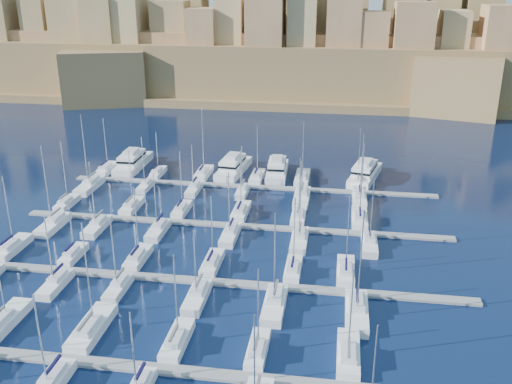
% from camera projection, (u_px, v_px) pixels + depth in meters
% --- Properties ---
extents(ground, '(600.00, 600.00, 0.00)m').
position_uv_depth(ground, '(222.00, 249.00, 101.80)').
color(ground, black).
rests_on(ground, ground).
extents(pontoon_near, '(84.00, 2.00, 0.40)m').
position_uv_depth(pontoon_near, '(165.00, 370.00, 70.31)').
color(pontoon_near, slate).
rests_on(pontoon_near, ground).
extents(pontoon_mid_near, '(84.00, 2.00, 0.40)m').
position_uv_depth(pontoon_mid_near, '(206.00, 281.00, 90.64)').
color(pontoon_mid_near, slate).
rests_on(pontoon_mid_near, ground).
extents(pontoon_mid_far, '(84.00, 2.00, 0.40)m').
position_uv_depth(pontoon_mid_far, '(232.00, 225.00, 110.97)').
color(pontoon_mid_far, slate).
rests_on(pontoon_mid_far, ground).
extents(pontoon_far, '(84.00, 2.00, 0.40)m').
position_uv_depth(pontoon_far, '(250.00, 187.00, 131.30)').
color(pontoon_far, slate).
rests_on(pontoon_far, ground).
extents(sailboat_1, '(3.07, 10.24, 14.93)m').
position_uv_depth(sailboat_1, '(4.00, 321.00, 79.15)').
color(sailboat_1, white).
rests_on(sailboat_1, ground).
extents(sailboat_2, '(3.26, 10.88, 16.42)m').
position_uv_depth(sailboat_2, '(92.00, 328.00, 77.65)').
color(sailboat_2, white).
rests_on(sailboat_2, ground).
extents(sailboat_3, '(2.67, 8.90, 13.38)m').
position_uv_depth(sailboat_3, '(177.00, 341.00, 75.05)').
color(sailboat_3, white).
rests_on(sailboat_3, ground).
extents(sailboat_4, '(2.45, 8.15, 12.47)m').
position_uv_depth(sailboat_4, '(258.00, 350.00, 73.20)').
color(sailboat_4, white).
rests_on(sailboat_4, ground).
extents(sailboat_5, '(2.87, 9.58, 12.98)m').
position_uv_depth(sailboat_5, '(348.00, 355.00, 72.23)').
color(sailboat_5, white).
rests_on(sailboat_5, ground).
extents(sailboat_12, '(2.85, 9.50, 14.18)m').
position_uv_depth(sailboat_12, '(12.00, 247.00, 100.76)').
color(sailboat_12, white).
rests_on(sailboat_12, ground).
extents(sailboat_13, '(2.29, 7.62, 10.80)m').
position_uv_depth(sailboat_13, '(73.00, 255.00, 98.25)').
color(sailboat_13, white).
rests_on(sailboat_13, ground).
extents(sailboat_14, '(2.63, 8.76, 13.60)m').
position_uv_depth(sailboat_14, '(138.00, 257.00, 97.15)').
color(sailboat_14, white).
rests_on(sailboat_14, ground).
extents(sailboat_15, '(2.61, 8.71, 12.81)m').
position_uv_depth(sailboat_15, '(212.00, 263.00, 95.32)').
color(sailboat_15, white).
rests_on(sailboat_15, ground).
extents(sailboat_16, '(2.53, 8.42, 13.33)m').
position_uv_depth(sailboat_16, '(293.00, 269.00, 93.29)').
color(sailboat_16, white).
rests_on(sailboat_16, ground).
extents(sailboat_17, '(2.85, 9.48, 13.83)m').
position_uv_depth(sailboat_17, '(346.00, 271.00, 92.58)').
color(sailboat_17, white).
rests_on(sailboat_17, ground).
extents(sailboat_19, '(2.51, 8.37, 12.74)m').
position_uv_depth(sailboat_19, '(56.00, 284.00, 88.96)').
color(sailboat_19, white).
rests_on(sailboat_19, ground).
extents(sailboat_20, '(2.34, 7.80, 12.96)m').
position_uv_depth(sailboat_20, '(118.00, 288.00, 87.80)').
color(sailboat_20, white).
rests_on(sailboat_20, ground).
extents(sailboat_21, '(2.76, 9.20, 12.17)m').
position_uv_depth(sailboat_21, '(197.00, 296.00, 85.39)').
color(sailboat_21, white).
rests_on(sailboat_21, ground).
extents(sailboat_22, '(3.04, 10.13, 15.79)m').
position_uv_depth(sailboat_22, '(275.00, 304.00, 83.31)').
color(sailboat_22, white).
rests_on(sailboat_22, ground).
extents(sailboat_23, '(3.22, 10.72, 17.10)m').
position_uv_depth(sailboat_23, '(357.00, 312.00, 81.38)').
color(sailboat_23, white).
rests_on(sailboat_23, ground).
extents(sailboat_24, '(2.45, 8.18, 14.38)m').
position_uv_depth(sailboat_24, '(67.00, 203.00, 120.49)').
color(sailboat_24, white).
rests_on(sailboat_24, ground).
extents(sailboat_25, '(2.69, 8.98, 12.95)m').
position_uv_depth(sailboat_25, '(132.00, 206.00, 118.87)').
color(sailboat_25, white).
rests_on(sailboat_25, ground).
extents(sailboat_26, '(2.49, 8.31, 13.42)m').
position_uv_depth(sailboat_26, '(182.00, 210.00, 117.06)').
color(sailboat_26, white).
rests_on(sailboat_26, ground).
extents(sailboat_27, '(2.89, 9.62, 13.85)m').
position_uv_depth(sailboat_27, '(241.00, 212.00, 115.94)').
color(sailboat_27, white).
rests_on(sailboat_27, ground).
extents(sailboat_28, '(2.73, 9.10, 12.96)m').
position_uv_depth(sailboat_28, '(299.00, 216.00, 114.05)').
color(sailboat_28, white).
rests_on(sailboat_28, ground).
extents(sailboat_29, '(3.03, 10.09, 16.27)m').
position_uv_depth(sailboat_29, '(359.00, 218.00, 112.81)').
color(sailboat_29, white).
rests_on(sailboat_29, ground).
extents(sailboat_30, '(2.99, 9.96, 17.04)m').
position_uv_depth(sailboat_30, '(53.00, 224.00, 110.12)').
color(sailboat_30, white).
rests_on(sailboat_30, ground).
extents(sailboat_31, '(2.73, 9.10, 14.16)m').
position_uv_depth(sailboat_31, '(97.00, 226.00, 109.29)').
color(sailboat_31, white).
rests_on(sailboat_31, ground).
extents(sailboat_32, '(2.65, 8.82, 12.64)m').
position_uv_depth(sailboat_32, '(158.00, 230.00, 107.73)').
color(sailboat_32, white).
rests_on(sailboat_32, ground).
extents(sailboat_33, '(2.69, 8.96, 13.47)m').
position_uv_depth(sailboat_33, '(230.00, 235.00, 105.72)').
color(sailboat_33, white).
rests_on(sailboat_33, ground).
extents(sailboat_34, '(2.92, 9.73, 16.37)m').
position_uv_depth(sailboat_34, '(299.00, 240.00, 103.56)').
color(sailboat_34, white).
rests_on(sailboat_34, ground).
extents(sailboat_35, '(2.73, 9.11, 13.63)m').
position_uv_depth(sailboat_35, '(369.00, 244.00, 102.10)').
color(sailboat_35, white).
rests_on(sailboat_35, ground).
extents(sailboat_36, '(2.86, 9.52, 13.81)m').
position_uv_depth(sailboat_36, '(107.00, 169.00, 141.49)').
color(sailboat_36, white).
rests_on(sailboat_36, ground).
extents(sailboat_37, '(2.40, 7.99, 11.10)m').
position_uv_depth(sailboat_37, '(158.00, 173.00, 138.94)').
color(sailboat_37, white).
rests_on(sailboat_37, ground).
extents(sailboat_38, '(3.02, 10.06, 17.31)m').
position_uv_depth(sailboat_38, '(203.00, 173.00, 138.30)').
color(sailboat_38, white).
rests_on(sailboat_38, ground).
extents(sailboat_39, '(2.78, 9.28, 13.54)m').
position_uv_depth(sailboat_39, '(257.00, 177.00, 136.10)').
color(sailboat_39, white).
rests_on(sailboat_39, ground).
extents(sailboat_40, '(3.20, 10.67, 14.69)m').
position_uv_depth(sailboat_40, '(302.00, 178.00, 135.22)').
color(sailboat_40, white).
rests_on(sailboat_40, ground).
extents(sailboat_41, '(2.53, 8.43, 14.11)m').
position_uv_depth(sailboat_41, '(358.00, 182.00, 132.39)').
color(sailboat_41, white).
rests_on(sailboat_41, ground).
extents(sailboat_42, '(3.25, 10.82, 17.81)m').
position_uv_depth(sailboat_42, '(90.00, 185.00, 130.34)').
color(sailboat_42, white).
rests_on(sailboat_42, ground).
extents(sailboat_43, '(2.19, 7.29, 12.72)m').
position_uv_depth(sailboat_43, '(146.00, 186.00, 130.19)').
color(sailboat_43, white).
rests_on(sailboat_43, ground).
extents(sailboat_44, '(2.40, 7.99, 11.55)m').
position_uv_depth(sailboat_44, '(194.00, 189.00, 128.28)').
color(sailboat_44, white).
rests_on(sailboat_44, ground).
extents(sailboat_45, '(2.32, 7.75, 11.73)m').
position_uv_depth(sailboat_45, '(242.00, 192.00, 126.84)').
color(sailboat_45, white).
rests_on(sailboat_45, ground).
extents(sailboat_46, '(3.22, 10.75, 16.26)m').
position_uv_depth(sailboat_46, '(302.00, 197.00, 123.59)').
color(sailboat_46, white).
rests_on(sailboat_46, ground).
extents(sailboat_47, '(2.96, 9.85, 15.71)m').
position_uv_depth(sailboat_47, '(359.00, 199.00, 122.27)').
color(sailboat_47, white).
rests_on(sailboat_47, ground).
extents(motor_yacht_a, '(5.25, 17.04, 5.25)m').
position_uv_depth(motor_yacht_a, '(133.00, 161.00, 144.11)').
color(motor_yacht_a, white).
rests_on(motor_yacht_a, ground).
extents(motor_yacht_b, '(6.75, 17.22, 5.25)m').
position_uv_depth(motor_yacht_b, '(233.00, 166.00, 140.40)').
color(motor_yacht_b, white).
rests_on(motor_yacht_b, ground).
extents(motor_yacht_c, '(5.33, 15.68, 5.25)m').
position_uv_depth(motor_yacht_c, '(277.00, 169.00, 138.29)').
color(motor_yacht_c, white).
rests_on(motor_yacht_c, ground).
extents(motor_yacht_d, '(8.92, 17.60, 5.25)m').
position_uv_depth(motor_yacht_d, '(365.00, 173.00, 135.98)').
color(motor_yacht_d, white).
rests_on(motor_yacht_d, ground).
extents(fortified_city, '(460.00, 108.95, 59.52)m').
position_uv_depth(fortified_city, '(296.00, 54.00, 240.06)').
color(fortified_city, brown).
rests_on(fortified_city, ground).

